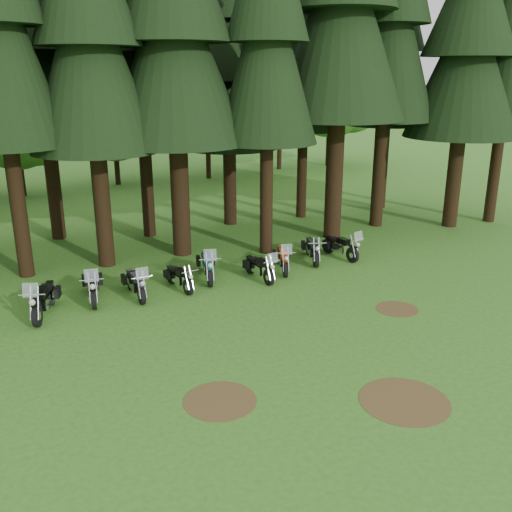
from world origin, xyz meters
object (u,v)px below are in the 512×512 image
(motorcycle_5, at_px, (259,268))
(motorcycle_7, at_px, (312,250))
(motorcycle_0, at_px, (43,301))
(motorcycle_6, at_px, (283,259))
(motorcycle_4, at_px, (207,266))
(motorcycle_3, at_px, (179,278))
(motorcycle_1, at_px, (93,286))
(motorcycle_8, at_px, (341,247))
(motorcycle_2, at_px, (136,284))

(motorcycle_5, relative_size, motorcycle_7, 0.97)
(motorcycle_0, xyz_separation_m, motorcycle_6, (9.08, 0.40, -0.05))
(motorcycle_4, relative_size, motorcycle_6, 1.12)
(motorcycle_0, bearing_deg, motorcycle_3, 24.39)
(motorcycle_1, xyz_separation_m, motorcycle_6, (7.39, -0.22, -0.04))
(motorcycle_3, bearing_deg, motorcycle_0, 176.49)
(motorcycle_7, xyz_separation_m, motorcycle_8, (1.30, -0.18, -0.00))
(motorcycle_5, xyz_separation_m, motorcycle_7, (2.98, 1.00, 0.03))
(motorcycle_3, height_order, motorcycle_7, motorcycle_7)
(motorcycle_1, bearing_deg, motorcycle_2, -4.15)
(motorcycle_6, bearing_deg, motorcycle_5, -137.72)
(motorcycle_1, relative_size, motorcycle_3, 1.22)
(motorcycle_2, relative_size, motorcycle_5, 1.06)
(motorcycle_3, relative_size, motorcycle_7, 0.91)
(motorcycle_6, height_order, motorcycle_8, motorcycle_6)
(motorcycle_4, bearing_deg, motorcycle_5, -11.87)
(motorcycle_3, xyz_separation_m, motorcycle_5, (3.07, -0.40, 0.03))
(motorcycle_8, bearing_deg, motorcycle_5, -176.01)
(motorcycle_1, height_order, motorcycle_7, motorcycle_1)
(motorcycle_4, xyz_separation_m, motorcycle_8, (6.04, -0.09, -0.05))
(motorcycle_0, distance_m, motorcycle_6, 9.09)
(motorcycle_5, bearing_deg, motorcycle_3, 169.70)
(motorcycle_6, bearing_deg, motorcycle_2, -157.26)
(motorcycle_1, bearing_deg, motorcycle_0, -150.14)
(motorcycle_6, bearing_deg, motorcycle_0, -155.97)
(motorcycle_1, bearing_deg, motorcycle_7, 11.57)
(motorcycle_0, height_order, motorcycle_5, motorcycle_0)
(motorcycle_7, bearing_deg, motorcycle_0, -153.91)
(motorcycle_0, distance_m, motorcycle_5, 7.79)
(motorcycle_0, height_order, motorcycle_8, motorcycle_0)
(motorcycle_1, height_order, motorcycle_6, motorcycle_1)
(motorcycle_0, height_order, motorcycle_7, motorcycle_0)
(motorcycle_1, distance_m, motorcycle_8, 10.37)
(motorcycle_1, xyz_separation_m, motorcycle_3, (3.03, -0.31, -0.10))
(motorcycle_0, bearing_deg, motorcycle_2, 25.64)
(motorcycle_1, relative_size, motorcycle_6, 1.11)
(motorcycle_1, height_order, motorcycle_5, motorcycle_1)
(motorcycle_0, height_order, motorcycle_3, motorcycle_0)
(motorcycle_0, height_order, motorcycle_4, motorcycle_0)
(motorcycle_1, distance_m, motorcycle_5, 6.14)
(motorcycle_2, height_order, motorcycle_4, motorcycle_4)
(motorcycle_2, height_order, motorcycle_7, motorcycle_2)
(motorcycle_4, height_order, motorcycle_6, motorcycle_4)
(motorcycle_0, height_order, motorcycle_1, motorcycle_0)
(motorcycle_2, relative_size, motorcycle_3, 1.13)
(motorcycle_2, distance_m, motorcycle_4, 2.98)
(motorcycle_2, relative_size, motorcycle_7, 1.03)
(motorcycle_2, distance_m, motorcycle_5, 4.70)
(motorcycle_2, bearing_deg, motorcycle_3, 1.83)
(motorcycle_4, distance_m, motorcycle_5, 1.98)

